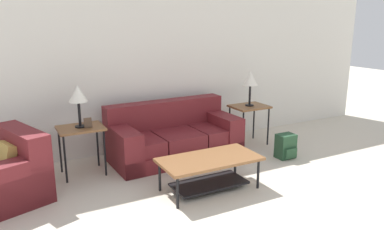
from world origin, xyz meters
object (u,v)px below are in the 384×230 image
(coffee_table, at_px, (209,166))
(table_lamp_left, at_px, (78,95))
(side_table_right, at_px, (249,110))
(side_table_left, at_px, (81,132))
(armchair, at_px, (1,177))
(couch, at_px, (174,138))
(backpack, at_px, (286,146))
(table_lamp_right, at_px, (250,80))

(coffee_table, distance_m, table_lamp_left, 1.91)
(side_table_right, bearing_deg, side_table_left, 180.00)
(coffee_table, bearing_deg, armchair, 159.09)
(couch, xyz_separation_m, side_table_right, (1.36, -0.03, 0.29))
(armchair, height_order, coffee_table, armchair)
(coffee_table, bearing_deg, side_table_left, 135.94)
(side_table_right, relative_size, table_lamp_left, 1.17)
(backpack, bearing_deg, coffee_table, -165.44)
(side_table_left, distance_m, backpack, 2.96)
(couch, relative_size, backpack, 5.30)
(side_table_right, relative_size, backpack, 1.79)
(backpack, bearing_deg, armchair, 173.30)
(armchair, bearing_deg, table_lamp_right, 5.54)
(side_table_right, distance_m, table_lamp_right, 0.50)
(backpack, bearing_deg, couch, 150.21)
(backpack, bearing_deg, table_lamp_right, 97.08)
(side_table_left, xyz_separation_m, table_lamp_right, (2.72, -0.00, 0.50))
(couch, height_order, backpack, couch)
(armchair, bearing_deg, side_table_left, 20.11)
(couch, distance_m, side_table_right, 1.39)
(table_lamp_left, relative_size, backpack, 1.53)
(couch, xyz_separation_m, coffee_table, (-0.11, -1.25, 0.01))
(armchair, height_order, side_table_left, armchair)
(couch, xyz_separation_m, side_table_left, (-1.36, -0.03, 0.29))
(side_table_right, bearing_deg, backpack, -82.92)
(coffee_table, distance_m, table_lamp_right, 2.06)
(armchair, relative_size, coffee_table, 0.98)
(armchair, xyz_separation_m, coffee_table, (2.24, -0.85, 0.02))
(table_lamp_right, xyz_separation_m, backpack, (0.10, -0.81, -0.91))
(couch, relative_size, side_table_left, 2.97)
(coffee_table, height_order, table_lamp_right, table_lamp_right)
(couch, xyz_separation_m, table_lamp_left, (-1.36, -0.03, 0.79))
(side_table_left, bearing_deg, backpack, -15.94)
(coffee_table, bearing_deg, couch, 85.18)
(table_lamp_right, bearing_deg, table_lamp_left, 180.00)
(coffee_table, relative_size, side_table_left, 1.86)
(couch, bearing_deg, backpack, -29.79)
(armchair, distance_m, table_lamp_left, 1.31)
(table_lamp_right, bearing_deg, backpack, -82.92)
(side_table_left, bearing_deg, couch, 1.32)
(couch, distance_m, table_lamp_left, 1.57)
(armchair, height_order, side_table_right, armchair)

